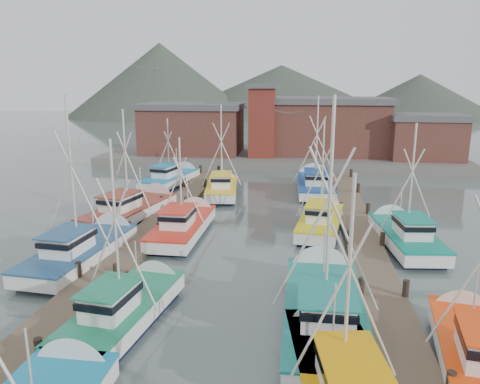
# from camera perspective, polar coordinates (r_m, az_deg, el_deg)

# --- Properties ---
(ground) EXTENTS (260.00, 260.00, 0.00)m
(ground) POSITION_cam_1_polar(r_m,az_deg,el_deg) (25.12, 0.01, -10.33)
(ground) COLOR #485652
(ground) RESTS_ON ground
(dock_left) EXTENTS (2.30, 46.00, 1.50)m
(dock_left) POSITION_cam_1_polar(r_m,az_deg,el_deg) (30.35, -12.17, -5.95)
(dock_left) COLOR brown
(dock_left) RESTS_ON ground
(dock_right) EXTENTS (2.30, 46.00, 1.50)m
(dock_right) POSITION_cam_1_polar(r_m,az_deg,el_deg) (28.84, 15.20, -7.17)
(dock_right) COLOR brown
(dock_right) RESTS_ON ground
(quay) EXTENTS (44.00, 16.00, 1.20)m
(quay) POSITION_cam_1_polar(r_m,az_deg,el_deg) (60.61, 4.91, 4.32)
(quay) COLOR slate
(quay) RESTS_ON ground
(shed_left) EXTENTS (12.72, 8.48, 6.20)m
(shed_left) POSITION_cam_1_polar(r_m,az_deg,el_deg) (59.77, -5.82, 7.79)
(shed_left) COLOR brown
(shed_left) RESTS_ON quay
(shed_center) EXTENTS (14.84, 9.54, 6.90)m
(shed_center) POSITION_cam_1_polar(r_m,az_deg,el_deg) (60.08, 10.76, 7.99)
(shed_center) COLOR brown
(shed_center) RESTS_ON quay
(shed_right) EXTENTS (8.48, 6.36, 5.20)m
(shed_right) POSITION_cam_1_polar(r_m,az_deg,el_deg) (58.76, 21.69, 6.33)
(shed_right) COLOR brown
(shed_right) RESTS_ON quay
(lookout_tower) EXTENTS (3.60, 3.60, 8.50)m
(lookout_tower) POSITION_cam_1_polar(r_m,az_deg,el_deg) (56.20, 2.71, 8.73)
(lookout_tower) COLOR maroon
(lookout_tower) RESTS_ON quay
(distant_hills) EXTENTS (175.00, 140.00, 42.00)m
(distant_hills) POSITION_cam_1_polar(r_m,az_deg,el_deg) (146.58, 1.78, 9.43)
(distant_hills) COLOR #3E473B
(distant_hills) RESTS_ON ground
(boat_1) EXTENTS (3.98, 9.04, 8.28)m
(boat_1) POSITION_cam_1_polar(r_m,az_deg,el_deg) (16.91, 11.84, -20.80)
(boat_1) COLOR black
(boat_1) RESTS_ON ground
(boat_4) EXTENTS (3.46, 8.43, 8.61)m
(boat_4) POSITION_cam_1_polar(r_m,az_deg,el_deg) (21.13, -13.43, -13.50)
(boat_4) COLOR black
(boat_4) RESTS_ON ground
(boat_5) EXTENTS (4.29, 10.44, 10.60)m
(boat_5) POSITION_cam_1_polar(r_m,az_deg,el_deg) (20.98, 10.17, -13.50)
(boat_5) COLOR black
(boat_5) RESTS_ON ground
(boat_6) EXTENTS (4.18, 9.65, 10.26)m
(boat_6) POSITION_cam_1_polar(r_m,az_deg,el_deg) (28.54, -18.33, -6.59)
(boat_6) COLOR black
(boat_6) RESTS_ON ground
(boat_7) EXTENTS (3.56, 8.37, 8.79)m
(boat_7) POSITION_cam_1_polar(r_m,az_deg,el_deg) (19.70, 26.66, -16.73)
(boat_7) COLOR black
(boat_7) RESTS_ON ground
(boat_8) EXTENTS (3.07, 8.96, 7.41)m
(boat_8) POSITION_cam_1_polar(r_m,az_deg,el_deg) (31.74, -6.77, -3.99)
(boat_8) COLOR black
(boat_8) RESTS_ON ground
(boat_9) EXTENTS (3.57, 8.56, 8.42)m
(boat_9) POSITION_cam_1_polar(r_m,az_deg,el_deg) (33.00, 9.88, -3.41)
(boat_9) COLOR black
(boat_9) RESTS_ON ground
(boat_10) EXTENTS (4.94, 10.19, 9.06)m
(boat_10) POSITION_cam_1_polar(r_m,az_deg,el_deg) (36.27, -12.79, -2.01)
(boat_10) COLOR black
(boat_10) RESTS_ON ground
(boat_11) EXTENTS (3.66, 8.96, 8.46)m
(boat_11) POSITION_cam_1_polar(r_m,az_deg,el_deg) (31.33, 19.28, -4.90)
(boat_11) COLOR black
(boat_11) RESTS_ON ground
(boat_12) EXTENTS (3.64, 8.66, 8.85)m
(boat_12) POSITION_cam_1_polar(r_m,az_deg,el_deg) (42.43, -2.20, 0.55)
(boat_12) COLOR black
(boat_12) RESTS_ON ground
(boat_13) EXTENTS (3.98, 10.22, 9.77)m
(boat_13) POSITION_cam_1_polar(r_m,az_deg,el_deg) (44.45, 9.10, 0.98)
(boat_13) COLOR black
(boat_13) RESTS_ON ground
(boat_14) EXTENTS (4.32, 9.21, 7.36)m
(boat_14) POSITION_cam_1_polar(r_m,az_deg,el_deg) (47.10, -8.22, 1.71)
(boat_14) COLOR black
(boat_14) RESTS_ON ground
(gull_near) EXTENTS (1.55, 0.66, 0.24)m
(gull_near) POSITION_cam_1_polar(r_m,az_deg,el_deg) (15.83, -10.15, 14.58)
(gull_near) COLOR gray
(gull_near) RESTS_ON ground
(gull_far) EXTENTS (1.55, 0.62, 0.24)m
(gull_far) POSITION_cam_1_polar(r_m,az_deg,el_deg) (26.12, 5.95, 9.61)
(gull_far) COLOR gray
(gull_far) RESTS_ON ground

